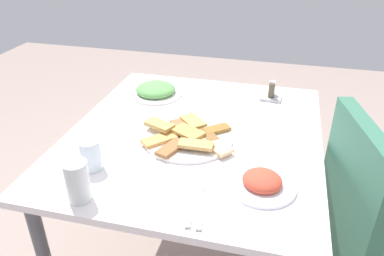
# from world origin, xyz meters

# --- Properties ---
(dining_table) EXTENTS (1.01, 0.90, 0.75)m
(dining_table) POSITION_xyz_m (0.00, 0.00, 0.66)
(dining_table) COLOR white
(dining_table) RESTS_ON ground_plane
(dining_chair) EXTENTS (0.50, 0.51, 0.93)m
(dining_chair) POSITION_xyz_m (0.13, 0.64, 0.53)
(dining_chair) COLOR #356C54
(dining_chair) RESTS_ON ground_plane
(pide_platter) EXTENTS (0.32, 0.34, 0.04)m
(pide_platter) POSITION_xyz_m (0.06, -0.01, 0.76)
(pide_platter) COLOR white
(pide_platter) RESTS_ON dining_table
(salad_plate_greens) EXTENTS (0.20, 0.20, 0.05)m
(salad_plate_greens) POSITION_xyz_m (0.26, 0.27, 0.76)
(salad_plate_greens) COLOR white
(salad_plate_greens) RESTS_ON dining_table
(salad_plate_rice) EXTENTS (0.23, 0.23, 0.06)m
(salad_plate_rice) POSITION_xyz_m (-0.28, -0.25, 0.77)
(salad_plate_rice) COLOR white
(salad_plate_rice) RESTS_ON dining_table
(soda_can) EXTENTS (0.08, 0.08, 0.12)m
(soda_can) POSITION_xyz_m (0.44, -0.22, 0.81)
(soda_can) COLOR silver
(soda_can) RESTS_ON dining_table
(drinking_glass) EXTENTS (0.07, 0.07, 0.10)m
(drinking_glass) POSITION_xyz_m (0.30, -0.26, 0.80)
(drinking_glass) COLOR silver
(drinking_glass) RESTS_ON dining_table
(paper_napkin) EXTENTS (0.15, 0.15, 0.00)m
(paper_napkin) POSITION_xyz_m (0.39, 0.10, 0.75)
(paper_napkin) COLOR white
(paper_napkin) RESTS_ON dining_table
(fork) EXTENTS (0.18, 0.06, 0.00)m
(fork) POSITION_xyz_m (0.39, 0.08, 0.75)
(fork) COLOR silver
(fork) RESTS_ON paper_napkin
(spoon) EXTENTS (0.18, 0.05, 0.00)m
(spoon) POSITION_xyz_m (0.39, 0.11, 0.75)
(spoon) COLOR silver
(spoon) RESTS_ON paper_napkin
(condiment_caddy) EXTENTS (0.09, 0.09, 0.07)m
(condiment_caddy) POSITION_xyz_m (-0.37, 0.25, 0.77)
(condiment_caddy) COLOR #B2B2B7
(condiment_caddy) RESTS_ON dining_table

